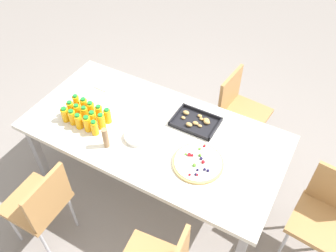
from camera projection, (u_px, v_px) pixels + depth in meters
ground_plane at (156, 185)px, 3.25m from camera, size 12.00×12.00×0.00m
party_table at (153, 136)px, 2.77m from camera, size 2.03×1.00×0.73m
chair_near_left at (41, 203)px, 2.54m from camera, size 0.41×0.41×0.83m
chair_far_right at (239, 108)px, 3.25m from camera, size 0.44×0.44×0.83m
chair_end at (326, 213)px, 2.48m from camera, size 0.44×0.44×0.83m
juice_bottle_0 at (65, 115)px, 2.76m from camera, size 0.06×0.06×0.13m
juice_bottle_1 at (72, 117)px, 2.74m from camera, size 0.06×0.06×0.14m
juice_bottle_2 at (79, 121)px, 2.71m from camera, size 0.06×0.06×0.14m
juice_bottle_3 at (87, 124)px, 2.68m from camera, size 0.06×0.06×0.14m
juice_bottle_4 at (95, 128)px, 2.66m from camera, size 0.06×0.06×0.13m
juice_bottle_5 at (71, 109)px, 2.80m from camera, size 0.06×0.06×0.14m
juice_bottle_6 at (78, 112)px, 2.78m from camera, size 0.05×0.05×0.14m
juice_bottle_7 at (85, 114)px, 2.75m from camera, size 0.05×0.05×0.15m
juice_bottle_8 at (93, 119)px, 2.73m from camera, size 0.06×0.06×0.14m
juice_bottle_9 at (102, 121)px, 2.70m from camera, size 0.06×0.06×0.14m
juice_bottle_10 at (77, 103)px, 2.85m from camera, size 0.05×0.05×0.15m
juice_bottle_11 at (84, 106)px, 2.82m from camera, size 0.06×0.06×0.15m
juice_bottle_12 at (91, 109)px, 2.80m from camera, size 0.06×0.06×0.14m
juice_bottle_13 at (99, 113)px, 2.77m from camera, size 0.06×0.06×0.14m
juice_bottle_14 at (108, 116)px, 2.75m from camera, size 0.06×0.06×0.14m
fruit_pizza at (198, 163)px, 2.49m from camera, size 0.37×0.37×0.05m
snack_tray at (196, 122)px, 2.78m from camera, size 0.36×0.26×0.04m
plate_stack at (138, 136)px, 2.66m from camera, size 0.21×0.21×0.03m
napkin_stack at (104, 84)px, 3.11m from camera, size 0.15×0.15×0.01m
cardboard_tube at (106, 138)px, 2.55m from camera, size 0.04×0.04×0.18m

